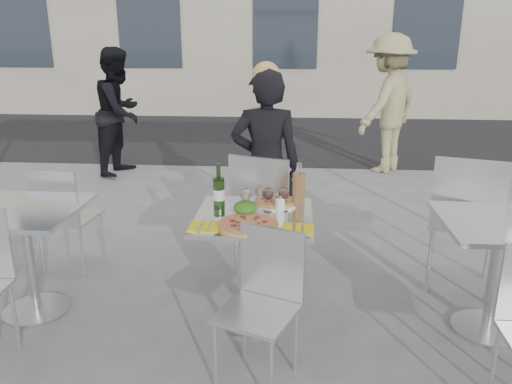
# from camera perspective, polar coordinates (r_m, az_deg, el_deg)

# --- Properties ---
(ground) EXTENTS (80.00, 80.00, 0.00)m
(ground) POSITION_cam_1_polar(r_m,az_deg,el_deg) (3.43, -0.20, -14.45)
(ground) COLOR slate
(street_asphalt) EXTENTS (24.00, 5.00, 0.00)m
(street_asphalt) POSITION_cam_1_polar(r_m,az_deg,el_deg) (9.57, 2.93, 6.63)
(street_asphalt) COLOR black
(street_asphalt) RESTS_ON ground
(main_table) EXTENTS (0.72, 0.72, 0.75)m
(main_table) POSITION_cam_1_polar(r_m,az_deg,el_deg) (3.18, -0.21, -6.17)
(main_table) COLOR #B7BABF
(main_table) RESTS_ON ground
(side_table_left) EXTENTS (0.72, 0.72, 0.75)m
(side_table_left) POSITION_cam_1_polar(r_m,az_deg,el_deg) (3.61, -24.77, -4.88)
(side_table_left) COLOR #B7BABF
(side_table_left) RESTS_ON ground
(side_table_right) EXTENTS (0.72, 0.72, 0.75)m
(side_table_right) POSITION_cam_1_polar(r_m,az_deg,el_deg) (3.41, 25.96, -6.33)
(side_table_right) COLOR #B7BABF
(side_table_right) RESTS_ON ground
(chair_far) EXTENTS (0.57, 0.58, 0.99)m
(chair_far) POSITION_cam_1_polar(r_m,az_deg,el_deg) (3.73, 0.94, -1.66)
(chair_far) COLOR silver
(chair_far) RESTS_ON ground
(chair_near) EXTENTS (0.50, 0.50, 0.83)m
(chair_near) POSITION_cam_1_polar(r_m,az_deg,el_deg) (2.73, 0.90, -11.45)
(chair_near) COLOR silver
(chair_near) RESTS_ON ground
(side_chair_lfar) EXTENTS (0.43, 0.44, 0.87)m
(side_chair_lfar) POSITION_cam_1_polar(r_m,az_deg,el_deg) (4.13, -21.21, -2.07)
(side_chair_lfar) COLOR silver
(side_chair_lfar) RESTS_ON ground
(side_chair_rfar) EXTENTS (0.60, 0.60, 1.03)m
(side_chair_rfar) POSITION_cam_1_polar(r_m,az_deg,el_deg) (3.81, 22.82, -2.31)
(side_chair_rfar) COLOR silver
(side_chair_rfar) RESTS_ON ground
(woman_diner) EXTENTS (0.59, 0.40, 1.57)m
(woman_diner) POSITION_cam_1_polar(r_m,az_deg,el_deg) (4.11, 1.10, 3.01)
(woman_diner) COLOR black
(woman_diner) RESTS_ON ground
(pedestrian_a) EXTENTS (0.76, 0.91, 1.67)m
(pedestrian_a) POSITION_cam_1_polar(r_m,az_deg,el_deg) (6.95, -15.30, 8.84)
(pedestrian_a) COLOR black
(pedestrian_a) RESTS_ON ground
(pedestrian_b) EXTENTS (1.27, 1.36, 1.84)m
(pedestrian_b) POSITION_cam_1_polar(r_m,az_deg,el_deg) (7.03, 14.84, 9.68)
(pedestrian_b) COLOR #999263
(pedestrian_b) RESTS_ON ground
(pizza_near) EXTENTS (0.36, 0.36, 0.02)m
(pizza_near) POSITION_cam_1_polar(r_m,az_deg,el_deg) (2.91, -0.91, -3.72)
(pizza_near) COLOR tan
(pizza_near) RESTS_ON main_table
(pizza_far) EXTENTS (0.30, 0.30, 0.03)m
(pizza_far) POSITION_cam_1_polar(r_m,az_deg,el_deg) (3.29, 2.15, -1.11)
(pizza_far) COLOR white
(pizza_far) RESTS_ON main_table
(salad_plate) EXTENTS (0.22, 0.22, 0.09)m
(salad_plate) POSITION_cam_1_polar(r_m,az_deg,el_deg) (3.09, -1.21, -1.92)
(salad_plate) COLOR white
(salad_plate) RESTS_ON main_table
(wine_bottle) EXTENTS (0.08, 0.08, 0.29)m
(wine_bottle) POSITION_cam_1_polar(r_m,az_deg,el_deg) (3.19, -4.26, 0.13)
(wine_bottle) COLOR #2D531F
(wine_bottle) RESTS_ON main_table
(carafe) EXTENTS (0.08, 0.08, 0.29)m
(carafe) POSITION_cam_1_polar(r_m,az_deg,el_deg) (3.23, 4.90, 0.38)
(carafe) COLOR tan
(carafe) RESTS_ON main_table
(sugar_shaker) EXTENTS (0.06, 0.06, 0.11)m
(sugar_shaker) POSITION_cam_1_polar(r_m,az_deg,el_deg) (3.15, 2.75, -1.25)
(sugar_shaker) COLOR white
(sugar_shaker) RESTS_ON main_table
(wineglass_white_a) EXTENTS (0.07, 0.07, 0.16)m
(wineglass_white_a) POSITION_cam_1_polar(r_m,az_deg,el_deg) (3.10, -1.18, -0.44)
(wineglass_white_a) COLOR white
(wineglass_white_a) RESTS_ON main_table
(wineglass_white_b) EXTENTS (0.07, 0.07, 0.16)m
(wineglass_white_b) POSITION_cam_1_polar(r_m,az_deg,el_deg) (3.16, 0.52, -0.09)
(wineglass_white_b) COLOR white
(wineglass_white_b) RESTS_ON main_table
(wineglass_red_a) EXTENTS (0.07, 0.07, 0.16)m
(wineglass_red_a) POSITION_cam_1_polar(r_m,az_deg,el_deg) (3.13, 1.40, -0.30)
(wineglass_red_a) COLOR white
(wineglass_red_a) RESTS_ON main_table
(wineglass_red_b) EXTENTS (0.07, 0.07, 0.16)m
(wineglass_red_b) POSITION_cam_1_polar(r_m,az_deg,el_deg) (3.13, 3.18, -0.27)
(wineglass_red_b) COLOR white
(wineglass_red_b) RESTS_ON main_table
(napkin_left) EXTENTS (0.18, 0.20, 0.01)m
(napkin_left) POSITION_cam_1_polar(r_m,az_deg,el_deg) (2.92, -5.87, -3.91)
(napkin_left) COLOR #FFFC16
(napkin_left) RESTS_ON main_table
(napkin_right) EXTENTS (0.18, 0.20, 0.01)m
(napkin_right) POSITION_cam_1_polar(r_m,az_deg,el_deg) (2.88, 4.80, -4.19)
(napkin_right) COLOR #FFFC16
(napkin_right) RESTS_ON main_table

